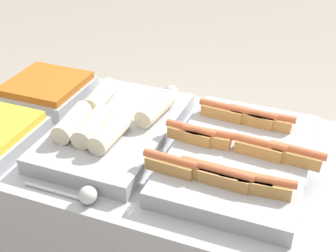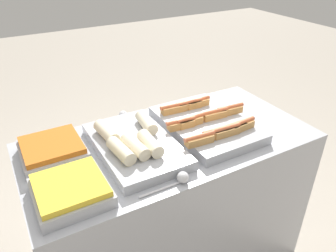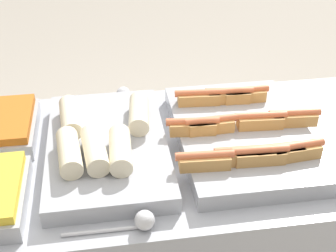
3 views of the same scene
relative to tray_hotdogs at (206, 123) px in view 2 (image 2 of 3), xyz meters
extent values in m
cube|color=#A8AAB2|center=(-0.20, 0.01, -0.47)|extent=(1.42, 0.70, 0.87)
cube|color=#A8AAB2|center=(0.00, 0.01, -0.01)|extent=(0.38, 0.55, 0.05)
cube|color=tan|center=(-0.09, 0.01, 0.03)|extent=(0.13, 0.05, 0.04)
cylinder|color=#D66B42|center=(-0.09, 0.01, 0.05)|extent=(0.15, 0.03, 0.02)
cube|color=tan|center=(-0.15, -0.15, 0.03)|extent=(0.13, 0.05, 0.04)
cylinder|color=#D66B42|center=(-0.15, -0.15, 0.05)|extent=(0.15, 0.03, 0.02)
cube|color=tan|center=(-0.15, 0.01, 0.03)|extent=(0.14, 0.06, 0.04)
cylinder|color=#D66B42|center=(-0.15, 0.01, 0.05)|extent=(0.15, 0.04, 0.02)
cube|color=tan|center=(0.00, -0.16, 0.03)|extent=(0.13, 0.05, 0.04)
cylinder|color=#D66B42|center=(0.00, -0.16, 0.05)|extent=(0.15, 0.03, 0.02)
cube|color=tan|center=(0.16, 0.00, 0.03)|extent=(0.14, 0.05, 0.04)
cylinder|color=#D66B42|center=(0.16, 0.00, 0.05)|extent=(0.15, 0.03, 0.02)
cube|color=tan|center=(0.05, 0.16, 0.03)|extent=(0.13, 0.05, 0.04)
cylinder|color=#D66B42|center=(0.05, 0.16, 0.05)|extent=(0.15, 0.02, 0.02)
cube|color=tan|center=(0.00, 0.16, 0.03)|extent=(0.14, 0.06, 0.04)
cylinder|color=#D66B42|center=(0.00, 0.16, 0.05)|extent=(0.15, 0.04, 0.02)
cube|color=tan|center=(0.05, 0.01, 0.03)|extent=(0.14, 0.05, 0.04)
cylinder|color=#D66B42|center=(0.05, 0.01, 0.05)|extent=(0.15, 0.03, 0.02)
cube|color=tan|center=(0.05, -0.15, 0.03)|extent=(0.13, 0.05, 0.04)
cylinder|color=#D66B42|center=(0.05, -0.15, 0.05)|extent=(0.15, 0.03, 0.02)
cube|color=tan|center=(-0.04, -0.15, 0.03)|extent=(0.13, 0.05, 0.04)
cylinder|color=#D66B42|center=(-0.04, -0.15, 0.05)|extent=(0.15, 0.03, 0.02)
cube|color=tan|center=(0.10, -0.15, 0.03)|extent=(0.14, 0.06, 0.04)
cylinder|color=#D66B42|center=(0.10, -0.15, 0.05)|extent=(0.15, 0.04, 0.02)
cube|color=tan|center=(-0.10, 0.17, 0.03)|extent=(0.14, 0.05, 0.04)
cylinder|color=#D66B42|center=(-0.10, 0.17, 0.05)|extent=(0.15, 0.03, 0.02)
cube|color=#A8AAB2|center=(-0.39, 0.01, -0.01)|extent=(0.33, 0.54, 0.05)
cylinder|color=beige|center=(-0.29, 0.09, 0.04)|extent=(0.08, 0.17, 0.06)
cylinder|color=beige|center=(-0.49, -0.08, 0.04)|extent=(0.08, 0.17, 0.06)
cylinder|color=beige|center=(-0.36, -0.09, 0.04)|extent=(0.06, 0.17, 0.06)
cylinder|color=beige|center=(-0.43, -0.08, 0.04)|extent=(0.08, 0.17, 0.06)
cylinder|color=beige|center=(-0.49, 0.10, 0.04)|extent=(0.07, 0.17, 0.06)
cube|color=#A8AAB2|center=(-0.74, -0.17, -0.01)|extent=(0.27, 0.27, 0.05)
cube|color=gold|center=(-0.74, -0.17, 0.03)|extent=(0.25, 0.25, 0.02)
cube|color=#A8AAB2|center=(-0.74, 0.14, -0.01)|extent=(0.27, 0.27, 0.05)
cube|color=#B7601E|center=(-0.74, 0.14, 0.03)|extent=(0.25, 0.25, 0.02)
cylinder|color=silver|center=(-0.42, -0.30, -0.03)|extent=(0.19, 0.01, 0.01)
sphere|color=silver|center=(-0.32, -0.30, -0.01)|extent=(0.05, 0.05, 0.05)
cylinder|color=silver|center=(-0.42, 0.31, -0.03)|extent=(0.18, 0.02, 0.01)
sphere|color=silver|center=(-0.33, 0.31, -0.01)|extent=(0.05, 0.05, 0.05)
camera|label=1|loc=(0.21, -1.08, 0.77)|focal=50.00mm
camera|label=2|loc=(-0.88, -1.16, 0.83)|focal=35.00mm
camera|label=3|loc=(-0.39, -1.08, 0.77)|focal=50.00mm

